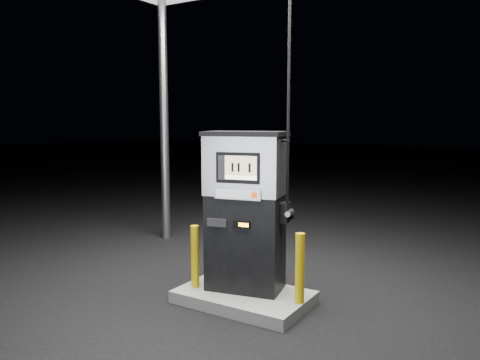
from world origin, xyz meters
The scene contains 5 objects.
ground centered at (0.00, 0.00, 0.00)m, with size 80.00×80.00×0.00m, color black.
pump_island centered at (0.00, 0.00, 0.07)m, with size 1.60×1.00×0.15m, color slate.
fuel_dispenser centered at (-0.04, 0.10, 1.17)m, with size 1.14×0.78×4.11m.
bollard_left centered at (-0.62, -0.19, 0.55)m, with size 0.11×0.11×0.80m, color #C9A20B.
bollard_right centered at (0.74, 0.03, 0.56)m, with size 0.11×0.11×0.83m, color #C9A20B.
Camera 1 is at (2.93, -4.78, 2.25)m, focal length 35.00 mm.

